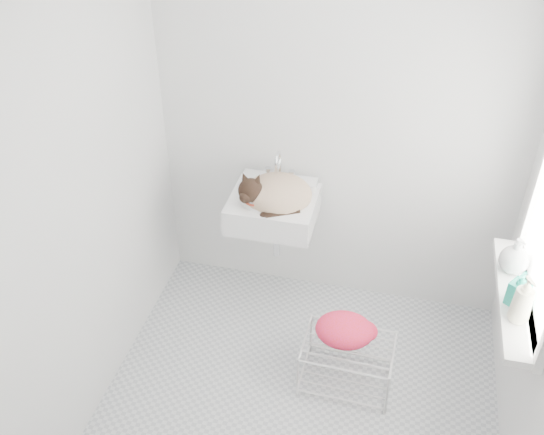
% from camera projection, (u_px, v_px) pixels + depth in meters
% --- Properties ---
extents(floor, '(2.20, 2.00, 0.02)m').
position_uv_depth(floor, '(300.00, 398.00, 3.51)').
color(floor, silver).
rests_on(floor, ground).
extents(back_wall, '(2.20, 0.02, 2.50)m').
position_uv_depth(back_wall, '(339.00, 124.00, 3.57)').
color(back_wall, silver).
rests_on(back_wall, ground).
extents(left_wall, '(0.02, 2.00, 2.50)m').
position_uv_depth(left_wall, '(85.00, 191.00, 2.99)').
color(left_wall, silver).
rests_on(left_wall, ground).
extents(windowsill, '(0.16, 0.88, 0.04)m').
position_uv_depth(windowsill, '(515.00, 297.00, 2.99)').
color(windowsill, white).
rests_on(windowsill, right_wall).
extents(sink, '(0.51, 0.45, 0.21)m').
position_uv_depth(sink, '(273.00, 198.00, 3.66)').
color(sink, white).
rests_on(sink, back_wall).
extents(faucet, '(0.19, 0.13, 0.19)m').
position_uv_depth(faucet, '(280.00, 162.00, 3.72)').
color(faucet, silver).
rests_on(faucet, sink).
extents(cat, '(0.47, 0.42, 0.27)m').
position_uv_depth(cat, '(275.00, 194.00, 3.62)').
color(cat, '#BFA48D').
rests_on(cat, sink).
extents(wire_rack, '(0.51, 0.36, 0.30)m').
position_uv_depth(wire_rack, '(347.00, 363.00, 3.53)').
color(wire_rack, silver).
rests_on(wire_rack, floor).
extents(towel, '(0.35, 0.25, 0.14)m').
position_uv_depth(towel, '(344.00, 335.00, 3.47)').
color(towel, red).
rests_on(towel, wire_rack).
extents(bottle_a, '(0.11, 0.11, 0.21)m').
position_uv_depth(bottle_a, '(517.00, 319.00, 2.84)').
color(bottle_a, white).
rests_on(bottle_a, windowsill).
extents(bottle_b, '(0.12, 0.12, 0.19)m').
position_uv_depth(bottle_b, '(515.00, 304.00, 2.93)').
color(bottle_b, '#179E88').
rests_on(bottle_b, windowsill).
extents(bottle_c, '(0.21, 0.21, 0.19)m').
position_uv_depth(bottle_c, '(511.00, 270.00, 3.13)').
color(bottle_c, silver).
rests_on(bottle_c, windowsill).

